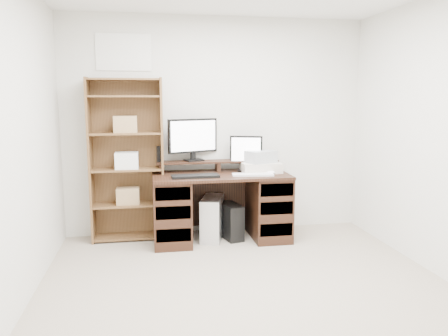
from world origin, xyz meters
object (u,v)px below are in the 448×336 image
object	(u,v)px
monitor_small	(246,152)
printer	(261,167)
tower_silver	(212,218)
tower_black	(230,221)
monitor_wide	(193,137)
desk	(221,205)
bookshelf	(127,158)

from	to	relation	value
monitor_small	printer	world-z (taller)	monitor_small
monitor_small	tower_silver	size ratio (longest dim) A/B	0.84
tower_silver	tower_black	world-z (taller)	tower_silver
monitor_wide	tower_black	bearing A→B (deg)	-51.38
desk	tower_black	size ratio (longest dim) A/B	3.51
desk	bookshelf	size ratio (longest dim) A/B	0.83
bookshelf	monitor_small	bearing A→B (deg)	-3.18
monitor_wide	tower_black	world-z (taller)	monitor_wide
printer	tower_silver	size ratio (longest dim) A/B	0.91
printer	monitor_wide	bearing A→B (deg)	165.78
tower_silver	bookshelf	bearing A→B (deg)	-174.99
monitor_small	bookshelf	distance (m)	1.34
printer	tower_silver	xyz separation A→B (m)	(-0.56, -0.02, -0.56)
monitor_wide	printer	xyz separation A→B (m)	(0.75, -0.20, -0.33)
printer	monitor_small	bearing A→B (deg)	150.04
printer	tower_black	bearing A→B (deg)	-174.15
bookshelf	monitor_wide	bearing A→B (deg)	2.67
tower_silver	tower_black	size ratio (longest dim) A/B	1.12
desk	printer	distance (m)	0.63
desk	monitor_wide	distance (m)	0.84
printer	bookshelf	xyz separation A→B (m)	(-1.49, 0.16, 0.11)
desk	tower_silver	world-z (taller)	desk
monitor_wide	tower_black	xyz separation A→B (m)	(0.39, -0.23, -0.94)
monitor_small	tower_silver	xyz separation A→B (m)	(-0.41, -0.11, -0.73)
desk	tower_black	bearing A→B (deg)	7.95
printer	tower_black	distance (m)	0.70
desk	tower_silver	bearing A→B (deg)	163.01
printer	tower_silver	world-z (taller)	printer
printer	tower_black	xyz separation A→B (m)	(-0.36, -0.03, -0.61)
printer	tower_silver	distance (m)	0.80
monitor_small	tower_black	bearing A→B (deg)	-130.19
desk	printer	bearing A→B (deg)	5.87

